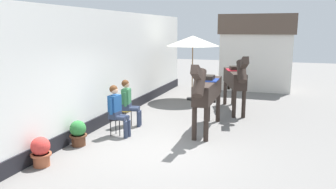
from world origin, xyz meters
TOP-DOWN VIEW (x-y plane):
  - ground_plane at (0.00, 3.00)m, footprint 40.00×40.00m
  - pub_facade_wall at (-2.55, 1.50)m, footprint 0.34×14.00m
  - distant_cottage at (1.40, 9.19)m, footprint 3.40×2.60m
  - seated_visitor_near at (-1.55, 0.31)m, footprint 0.61×0.49m
  - seated_visitor_far at (-1.67, 1.29)m, footprint 0.61×0.48m
  - saddled_horse_near at (0.64, 1.50)m, footprint 0.52×3.00m
  - saddled_horse_far at (1.07, 4.08)m, footprint 1.18×2.89m
  - flower_planter_near at (-2.13, -2.04)m, footprint 0.43×0.43m
  - flower_planter_far at (-2.11, -0.70)m, footprint 0.43×0.43m
  - cafe_parasol at (-0.83, 5.51)m, footprint 2.10×2.10m

SIDE VIEW (x-z plane):
  - ground_plane at x=0.00m, z-range 0.00..0.00m
  - flower_planter_near at x=-2.13m, z-range 0.01..0.65m
  - flower_planter_far at x=-2.11m, z-range 0.01..0.65m
  - seated_visitor_near at x=-1.55m, z-range 0.08..1.47m
  - seated_visitor_far at x=-1.67m, z-range 0.08..1.47m
  - saddled_horse_near at x=0.64m, z-range 0.13..2.19m
  - saddled_horse_far at x=1.07m, z-range 0.13..2.19m
  - pub_facade_wall at x=-2.55m, z-range -0.16..3.24m
  - distant_cottage at x=1.40m, z-range 0.05..3.55m
  - cafe_parasol at x=-0.83m, z-range 1.07..3.65m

